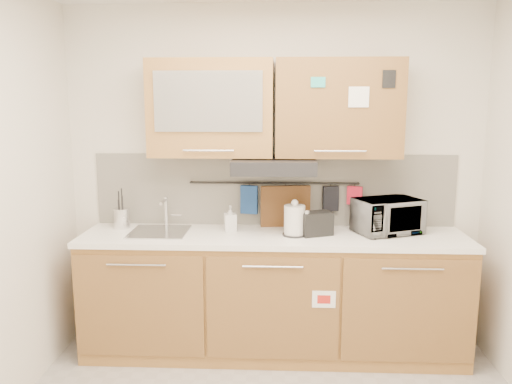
# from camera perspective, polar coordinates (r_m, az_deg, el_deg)

# --- Properties ---
(wall_back) EXTENTS (3.20, 0.00, 3.20)m
(wall_back) POSITION_cam_1_polar(r_m,az_deg,el_deg) (3.90, 2.08, 1.73)
(wall_back) COLOR silver
(wall_back) RESTS_ON ground
(base_cabinet) EXTENTS (2.80, 0.64, 0.88)m
(base_cabinet) POSITION_cam_1_polar(r_m,az_deg,el_deg) (3.84, 1.95, -12.27)
(base_cabinet) COLOR #AE823D
(base_cabinet) RESTS_ON floor
(countertop) EXTENTS (2.82, 0.62, 0.04)m
(countertop) POSITION_cam_1_polar(r_m,az_deg,el_deg) (3.68, 2.00, -5.15)
(countertop) COLOR white
(countertop) RESTS_ON base_cabinet
(backsplash) EXTENTS (2.80, 0.02, 0.56)m
(backsplash) POSITION_cam_1_polar(r_m,az_deg,el_deg) (3.91, 2.07, 0.26)
(backsplash) COLOR silver
(backsplash) RESTS_ON countertop
(upper_cabinets) EXTENTS (1.82, 0.37, 0.70)m
(upper_cabinets) POSITION_cam_1_polar(r_m,az_deg,el_deg) (3.68, 2.03, 9.52)
(upper_cabinets) COLOR #AE823D
(upper_cabinets) RESTS_ON wall_back
(range_hood) EXTENTS (0.60, 0.46, 0.10)m
(range_hood) POSITION_cam_1_polar(r_m,az_deg,el_deg) (3.64, 2.06, 3.03)
(range_hood) COLOR black
(range_hood) RESTS_ON upper_cabinets
(sink) EXTENTS (0.42, 0.40, 0.26)m
(sink) POSITION_cam_1_polar(r_m,az_deg,el_deg) (3.79, -10.97, -4.48)
(sink) COLOR silver
(sink) RESTS_ON countertop
(utensil_rail) EXTENTS (1.30, 0.02, 0.02)m
(utensil_rail) POSITION_cam_1_polar(r_m,az_deg,el_deg) (3.86, 2.07, 1.04)
(utensil_rail) COLOR black
(utensil_rail) RESTS_ON backsplash
(utensil_crock) EXTENTS (0.13, 0.13, 0.31)m
(utensil_crock) POSITION_cam_1_polar(r_m,az_deg,el_deg) (3.97, -15.08, -2.87)
(utensil_crock) COLOR silver
(utensil_crock) RESTS_ON countertop
(kettle) EXTENTS (0.20, 0.20, 0.27)m
(kettle) POSITION_cam_1_polar(r_m,az_deg,el_deg) (3.62, 4.44, -3.35)
(kettle) COLOR silver
(kettle) RESTS_ON countertop
(toaster) EXTENTS (0.26, 0.21, 0.17)m
(toaster) POSITION_cam_1_polar(r_m,az_deg,el_deg) (3.66, 6.86, -3.57)
(toaster) COLOR black
(toaster) RESTS_ON countertop
(microwave) EXTENTS (0.55, 0.47, 0.26)m
(microwave) POSITION_cam_1_polar(r_m,az_deg,el_deg) (3.81, 14.79, -2.66)
(microwave) COLOR #999999
(microwave) RESTS_ON countertop
(soap_bottle) EXTENTS (0.10, 0.11, 0.19)m
(soap_bottle) POSITION_cam_1_polar(r_m,az_deg,el_deg) (3.75, -2.95, -3.02)
(soap_bottle) COLOR #999999
(soap_bottle) RESTS_ON countertop
(cutting_board) EXTENTS (0.39, 0.08, 0.48)m
(cutting_board) POSITION_cam_1_polar(r_m,az_deg,el_deg) (3.89, 3.37, -2.77)
(cutting_board) COLOR brown
(cutting_board) RESTS_ON utensil_rail
(oven_mitt) EXTENTS (0.14, 0.06, 0.22)m
(oven_mitt) POSITION_cam_1_polar(r_m,az_deg,el_deg) (3.87, -0.79, -0.88)
(oven_mitt) COLOR navy
(oven_mitt) RESTS_ON utensil_rail
(dark_pouch) EXTENTS (0.13, 0.06, 0.19)m
(dark_pouch) POSITION_cam_1_polar(r_m,az_deg,el_deg) (3.88, 8.52, -0.76)
(dark_pouch) COLOR black
(dark_pouch) RESTS_ON utensil_rail
(pot_holder) EXTENTS (0.12, 0.05, 0.14)m
(pot_holder) POSITION_cam_1_polar(r_m,az_deg,el_deg) (3.90, 11.20, -0.40)
(pot_holder) COLOR red
(pot_holder) RESTS_ON utensil_rail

